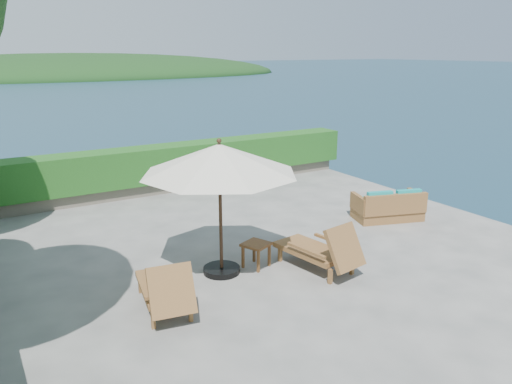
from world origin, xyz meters
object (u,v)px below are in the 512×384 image
patio_umbrella (219,160)px  lounge_right (322,249)px  lounge_left (165,288)px  wicker_loveseat (389,208)px  side_table (256,247)px

patio_umbrella → lounge_right: patio_umbrella is taller
patio_umbrella → lounge_left: 2.38m
lounge_right → wicker_loveseat: (3.23, 1.47, -0.11)m
wicker_loveseat → lounge_right: bearing=-137.5°
lounge_left → wicker_loveseat: (6.30, 1.39, -0.09)m
patio_umbrella → wicker_loveseat: size_ratio=1.74×
patio_umbrella → side_table: size_ratio=5.25×
wicker_loveseat → side_table: bearing=-152.4°
lounge_left → wicker_loveseat: size_ratio=0.96×
lounge_left → lounge_right: size_ratio=0.95×
lounge_right → side_table: (-0.97, 0.76, -0.02)m
lounge_left → wicker_loveseat: bearing=22.1°
side_table → wicker_loveseat: wicker_loveseat is taller
patio_umbrella → lounge_left: bearing=-150.5°
lounge_left → wicker_loveseat: lounge_left is taller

